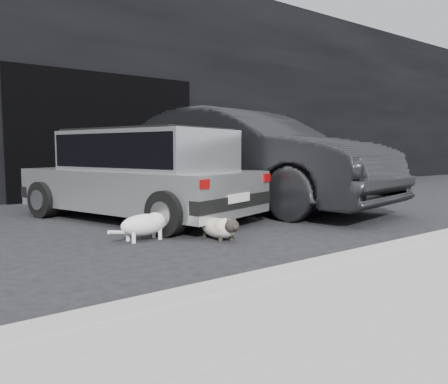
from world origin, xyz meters
TOP-DOWN VIEW (x-y plane):
  - ground at (0.00, 0.00)m, footprint 80.00×80.00m
  - building_facade at (1.00, 6.00)m, footprint 34.00×4.00m
  - garage_opening at (1.00, 3.99)m, footprint 4.00×0.10m
  - curb at (1.00, -2.60)m, footprint 18.00×0.25m
  - silver_hatchback at (0.27, 0.92)m, footprint 2.60×3.86m
  - second_car at (2.30, 1.06)m, footprint 2.81×5.48m
  - cat_siamese at (0.29, -0.95)m, footprint 0.33×0.86m
  - cat_white at (-0.38, -0.47)m, footprint 0.83×0.29m

SIDE VIEW (x-z plane):
  - ground at x=0.00m, z-range 0.00..0.00m
  - curb at x=1.00m, z-range 0.00..0.12m
  - cat_siamese at x=0.29m, z-range -0.01..0.28m
  - cat_white at x=-0.38m, z-range -0.01..0.38m
  - silver_hatchback at x=0.27m, z-range 0.06..1.37m
  - second_car at x=2.30m, z-range 0.00..1.72m
  - garage_opening at x=1.00m, z-range 0.00..2.60m
  - building_facade at x=1.00m, z-range 0.00..5.00m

